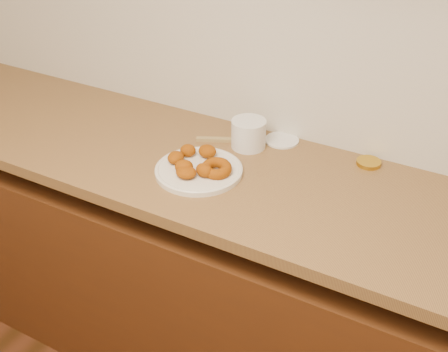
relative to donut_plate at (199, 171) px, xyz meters
The scene contains 11 objects.
wall_back 0.71m from the donut_plate, 42.86° to the left, with size 4.00×0.02×2.70m, color beige.
base_cabinet 0.66m from the donut_plate, ahead, with size 3.60×0.60×0.77m, color #48230E.
butcher_block 0.26m from the donut_plate, 165.01° to the left, with size 2.30×0.62×0.04m, color olive.
backsplash 0.62m from the donut_plate, 41.93° to the left, with size 3.60×0.02×0.60m, color beige.
donut_plate is the anchor object (origin of this frame).
ring_donut 0.06m from the donut_plate, ahead, with size 0.09×0.09×0.03m, color #8B4A06.
fried_dough_chunks 0.04m from the donut_plate, behind, with size 0.18×0.20×0.04m.
plastic_tub 0.23m from the donut_plate, 74.93° to the left, with size 0.11×0.11×0.10m, color silver.
tub_lid 0.34m from the donut_plate, 65.10° to the left, with size 0.11×0.11×0.01m, color silver.
brass_jar_lid 0.54m from the donut_plate, 34.16° to the left, with size 0.08×0.08×0.01m, color #BA9024.
wooden_utensil 0.21m from the donut_plate, 102.02° to the left, with size 0.15×0.02×0.01m, color olive.
Camera 1 is at (0.37, 0.38, 1.83)m, focal length 45.00 mm.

